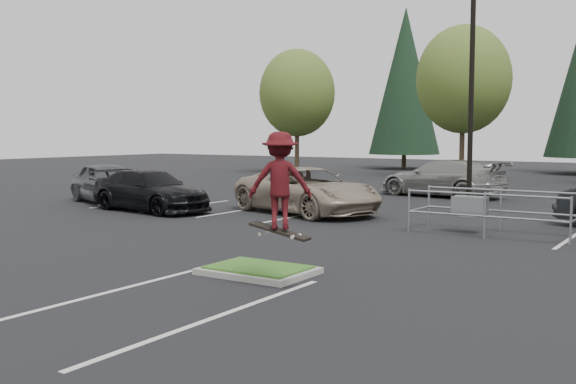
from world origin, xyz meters
The scene contains 13 objects.
ground centered at (0.00, 0.00, 0.00)m, with size 120.00×120.00×0.00m, color black.
grass_median centered at (0.00, 0.00, 0.08)m, with size 2.20×1.60×0.16m.
stall_lines centered at (-1.35, 6.02, 0.00)m, with size 22.62×17.60×0.01m.
light_pole centered at (0.50, 12.00, 4.56)m, with size 0.70×0.60×10.12m.
decid_a centered at (-18.01, 30.03, 5.58)m, with size 5.44×5.44×8.91m.
decid_b centered at (-6.01, 30.53, 6.04)m, with size 5.89×5.89×9.64m.
conif_a centered at (-14.00, 40.00, 7.10)m, with size 5.72×5.72×13.00m.
cart_corral centered at (1.99, 8.00, 0.80)m, with size 4.52×1.63×1.28m.
skateboarder centered at (1.20, -1.00, 2.03)m, with size 1.32×1.15×1.96m.
car_l_tan centered at (-4.68, 9.55, 0.84)m, with size 2.77×6.01×1.67m, color gray.
car_l_black centered at (-10.00, 7.00, 0.76)m, with size 2.13×5.25×1.52m, color black.
car_l_grey centered at (-13.50, 8.14, 0.85)m, with size 2.01×4.99×1.70m, color #4A4C51.
car_far_silver centered at (-2.83, 18.52, 0.85)m, with size 2.38×5.86×1.70m, color gray.
Camera 1 is at (7.98, -11.15, 2.89)m, focal length 42.00 mm.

